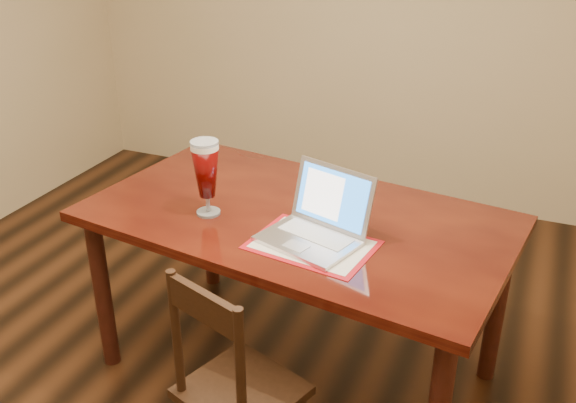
% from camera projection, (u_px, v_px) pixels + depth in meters
% --- Properties ---
extents(dining_table, '(1.88, 1.22, 1.15)m').
position_uv_depth(dining_table, '(295.00, 233.00, 2.73)').
color(dining_table, '#50160A').
rests_on(dining_table, ground).
extents(dining_chair, '(0.49, 0.48, 0.92)m').
position_uv_depth(dining_chair, '(235.00, 389.00, 2.30)').
color(dining_chair, black).
rests_on(dining_chair, ground).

